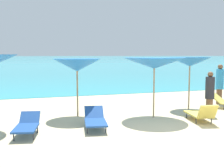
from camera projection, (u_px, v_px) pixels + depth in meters
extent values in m
cube|color=beige|center=(93.00, 92.00, 18.21)|extent=(50.00, 100.00, 0.30)
cube|color=#2DADBC|center=(27.00, 57.00, 223.98)|extent=(650.00, 440.00, 0.02)
cylinder|color=#9E7F59|center=(77.00, 89.00, 10.27)|extent=(0.06, 0.06, 2.02)
cone|color=blue|center=(77.00, 65.00, 10.18)|extent=(1.76, 1.76, 0.46)
sphere|color=#9E7F59|center=(77.00, 61.00, 10.16)|extent=(0.07, 0.07, 0.07)
cylinder|color=#9E7F59|center=(154.00, 89.00, 10.10)|extent=(0.06, 0.06, 2.07)
cone|color=blue|center=(154.00, 63.00, 10.00)|extent=(2.34, 2.34, 0.39)
sphere|color=#9E7F59|center=(154.00, 60.00, 9.99)|extent=(0.07, 0.07, 0.07)
cylinder|color=#9E7F59|center=(189.00, 84.00, 11.75)|extent=(0.06, 0.06, 2.08)
cone|color=blue|center=(190.00, 62.00, 11.65)|extent=(1.84, 1.84, 0.39)
sphere|color=#9E7F59|center=(190.00, 59.00, 11.64)|extent=(0.07, 0.07, 0.07)
cube|color=#1E478C|center=(96.00, 123.00, 8.40)|extent=(0.81, 1.14, 0.05)
cube|color=#1E478C|center=(94.00, 112.00, 9.11)|extent=(0.68, 0.56, 0.37)
cylinder|color=#333338|center=(87.00, 130.00, 8.07)|extent=(0.04, 0.04, 0.22)
cylinder|color=#333338|center=(106.00, 129.00, 8.14)|extent=(0.04, 0.04, 0.22)
cylinder|color=#333338|center=(86.00, 124.00, 8.79)|extent=(0.04, 0.04, 0.22)
cylinder|color=#333338|center=(103.00, 123.00, 8.86)|extent=(0.04, 0.04, 0.22)
cube|color=#D8BF4C|center=(198.00, 114.00, 9.74)|extent=(0.85, 1.30, 0.05)
cube|color=#D8BF4C|center=(208.00, 112.00, 8.99)|extent=(0.64, 0.41, 0.48)
cylinder|color=#333338|center=(201.00, 115.00, 10.15)|extent=(0.04, 0.04, 0.19)
cylinder|color=#333338|center=(187.00, 115.00, 10.09)|extent=(0.04, 0.04, 0.19)
cylinder|color=#333338|center=(211.00, 120.00, 9.32)|extent=(0.04, 0.04, 0.19)
cylinder|color=#333338|center=(196.00, 121.00, 9.27)|extent=(0.04, 0.04, 0.19)
cube|color=#D8BF4C|center=(218.00, 98.00, 12.08)|extent=(0.74, 0.71, 0.38)
cylinder|color=#333338|center=(224.00, 107.00, 11.65)|extent=(0.04, 0.04, 0.20)
cube|color=#1E478C|center=(26.00, 128.00, 7.73)|extent=(0.80, 1.11, 0.05)
cube|color=#1E478C|center=(30.00, 118.00, 8.39)|extent=(0.64, 0.49, 0.33)
cylinder|color=#333338|center=(14.00, 137.00, 7.42)|extent=(0.04, 0.04, 0.23)
cylinder|color=#333338|center=(33.00, 136.00, 7.47)|extent=(0.04, 0.04, 0.23)
cylinder|color=#333338|center=(19.00, 129.00, 8.12)|extent=(0.04, 0.04, 0.23)
cylinder|color=#333338|center=(38.00, 129.00, 8.17)|extent=(0.04, 0.04, 0.23)
cylinder|color=brown|center=(209.00, 107.00, 10.51)|extent=(0.25, 0.25, 0.63)
cylinder|color=#26262D|center=(210.00, 88.00, 10.44)|extent=(0.33, 0.33, 0.82)
sphere|color=brown|center=(210.00, 74.00, 10.38)|extent=(0.21, 0.21, 0.21)
cylinder|color=brown|center=(219.00, 96.00, 12.95)|extent=(0.26, 0.26, 0.70)
cylinder|color=#3399D8|center=(220.00, 79.00, 12.86)|extent=(0.34, 0.34, 0.92)
sphere|color=brown|center=(220.00, 67.00, 12.80)|extent=(0.23, 0.23, 0.23)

